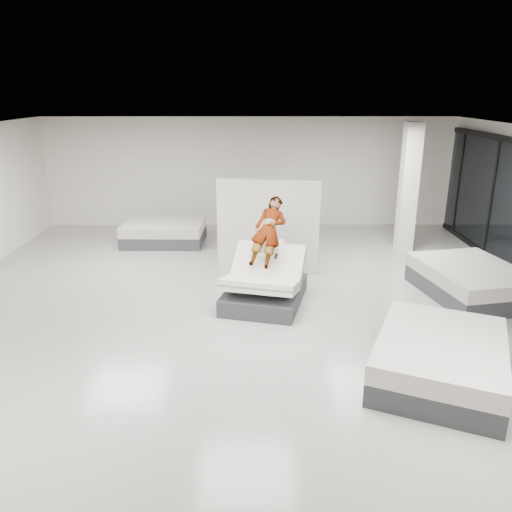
# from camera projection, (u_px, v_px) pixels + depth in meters

# --- Properties ---
(room) EXTENTS (14.00, 14.04, 3.20)m
(room) POSITION_uv_depth(u_px,v_px,m) (245.00, 240.00, 8.12)
(room) COLOR #ABA9A2
(room) RESTS_ON ground
(hero_bed) EXTENTS (1.79, 2.12, 1.13)m
(hero_bed) POSITION_uv_depth(u_px,v_px,m) (265.00, 285.00, 9.58)
(hero_bed) COLOR #35363A
(hero_bed) RESTS_ON floor
(person) EXTENTS (0.88, 1.47, 1.33)m
(person) POSITION_uv_depth(u_px,v_px,m) (269.00, 241.00, 9.62)
(person) COLOR slate
(person) RESTS_ON hero_bed
(remote) EXTENTS (0.08, 0.15, 0.08)m
(remote) POSITION_uv_depth(u_px,v_px,m) (276.00, 256.00, 9.30)
(remote) COLOR black
(remote) RESTS_ON person
(divider_panel) EXTENTS (2.26, 0.59, 2.08)m
(divider_panel) POSITION_uv_depth(u_px,v_px,m) (267.00, 227.00, 11.06)
(divider_panel) COLOR silver
(divider_panel) RESTS_ON floor
(flat_bed_right_far) EXTENTS (2.08, 2.52, 0.61)m
(flat_bed_right_far) POSITION_uv_depth(u_px,v_px,m) (471.00, 281.00, 9.92)
(flat_bed_right_far) COLOR #35363A
(flat_bed_right_far) RESTS_ON floor
(flat_bed_right_near) EXTENTS (2.44, 2.73, 0.62)m
(flat_bed_right_near) POSITION_uv_depth(u_px,v_px,m) (440.00, 359.00, 7.04)
(flat_bed_right_near) COLOR #35363A
(flat_bed_right_near) RESTS_ON floor
(flat_bed_left_far) EXTENTS (2.13, 1.62, 0.57)m
(flat_bed_left_far) POSITION_uv_depth(u_px,v_px,m) (164.00, 232.00, 13.41)
(flat_bed_left_far) COLOR #35363A
(flat_bed_left_far) RESTS_ON floor
(column) EXTENTS (0.40, 0.40, 3.20)m
(column) POSITION_uv_depth(u_px,v_px,m) (408.00, 188.00, 12.41)
(column) COLOR white
(column) RESTS_ON floor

